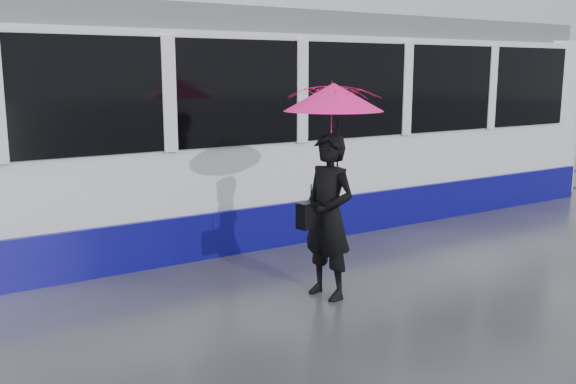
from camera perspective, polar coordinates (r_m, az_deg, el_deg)
ground at (r=7.41m, az=-7.53°, el=-9.04°), size 90.00×90.00×0.00m
rails at (r=9.63m, az=-13.92°, el=-4.53°), size 34.00×1.51×0.02m
woman at (r=7.06m, az=3.61°, el=-2.19°), size 0.56×0.74×1.83m
umbrella at (r=6.93m, az=4.05°, el=6.70°), size 1.27×1.27×1.24m
handbag at (r=6.94m, az=2.05°, el=-2.03°), size 0.35×0.20×0.46m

